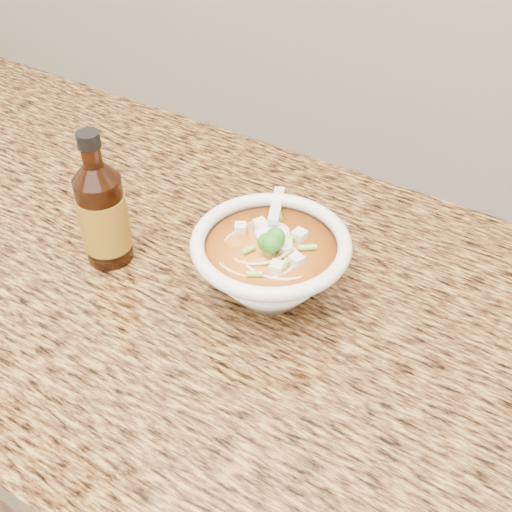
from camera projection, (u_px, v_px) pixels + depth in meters
The scene contains 4 objects.
cabinet at pixel (232, 478), 1.11m from camera, with size 4.00×0.65×0.86m, color #311B0E.
counter_slab at pixel (224, 290), 0.81m from camera, with size 4.00×0.68×0.04m, color olive.
soup_bowl at pixel (270, 265), 0.75m from camera, with size 0.19×0.20×0.10m.
hot_sauce_bottle at pixel (103, 214), 0.79m from camera, with size 0.08×0.08×0.18m.
Camera 1 is at (0.34, 1.20, 1.44)m, focal length 45.00 mm.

